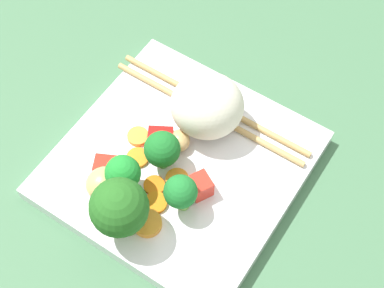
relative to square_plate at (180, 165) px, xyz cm
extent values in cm
cube|color=#44724D|center=(0.00, 0.00, -1.98)|extent=(110.00, 110.00, 2.00)
cube|color=white|center=(0.00, 0.00, 0.00)|extent=(25.44, 25.44, 1.97)
ellipsoid|color=white|center=(-5.58, -0.25, 4.55)|extent=(10.26, 10.48, 7.14)
cylinder|color=#65B056|center=(1.36, -1.15, 1.92)|extent=(1.47, 1.56, 1.97)
sphere|color=#1C6F29|center=(1.31, -1.27, 4.13)|extent=(3.86, 3.86, 3.86)
cylinder|color=#629B3F|center=(5.60, -2.94, 2.15)|extent=(1.95, 2.32, 2.63)
sphere|color=#208B30|center=(5.87, -2.99, 4.44)|extent=(3.70, 3.70, 3.70)
cylinder|color=#7BB54F|center=(4.46, 3.21, 2.10)|extent=(1.65, 1.38, 2.38)
sphere|color=#1F7830|center=(4.53, 3.03, 4.34)|extent=(3.47, 3.47, 3.47)
cylinder|color=#6C9E4F|center=(9.34, -0.35, 2.32)|extent=(2.12, 2.53, 2.98)
sphere|color=#266521|center=(9.58, -0.63, 5.71)|extent=(5.82, 5.82, 5.82)
cylinder|color=orange|center=(4.08, -0.59, 1.19)|extent=(3.09, 3.09, 0.40)
cylinder|color=orange|center=(5.68, 0.65, 1.23)|extent=(2.81, 2.81, 0.49)
cylinder|color=orange|center=(2.31, 1.13, 1.37)|extent=(3.36, 3.36, 0.77)
cylinder|color=orange|center=(8.09, 1.28, 1.38)|extent=(3.79, 3.79, 0.79)
cylinder|color=#FB9937|center=(0.42, -5.47, 1.25)|extent=(3.37, 3.37, 0.54)
cylinder|color=orange|center=(2.23, -3.99, 1.19)|extent=(2.57, 2.57, 0.42)
cube|color=red|center=(4.96, -6.04, 1.66)|extent=(2.94, 3.26, 1.35)
cube|color=red|center=(1.99, 3.79, 2.14)|extent=(2.96, 3.00, 2.31)
cube|color=red|center=(-0.65, -2.90, 1.86)|extent=(3.46, 3.56, 1.76)
ellipsoid|color=tan|center=(8.82, -2.82, 2.48)|extent=(4.61, 4.14, 3.00)
ellipsoid|color=tan|center=(-1.64, -1.03, 1.98)|extent=(3.41, 3.38, 2.00)
ellipsoid|color=tan|center=(7.15, -4.65, 2.51)|extent=(5.10, 4.97, 3.06)
cylinder|color=tan|center=(-8.16, -0.56, 1.33)|extent=(1.25, 24.74, 0.69)
cylinder|color=tan|center=(-6.72, -0.59, 1.33)|extent=(1.25, 24.74, 0.69)
camera|label=1|loc=(26.10, 17.81, 56.99)|focal=55.51mm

